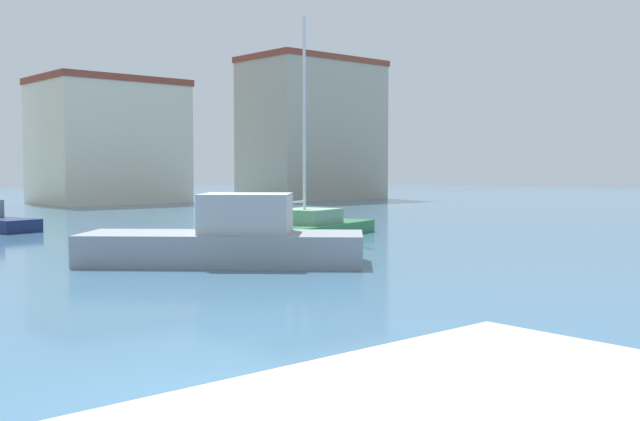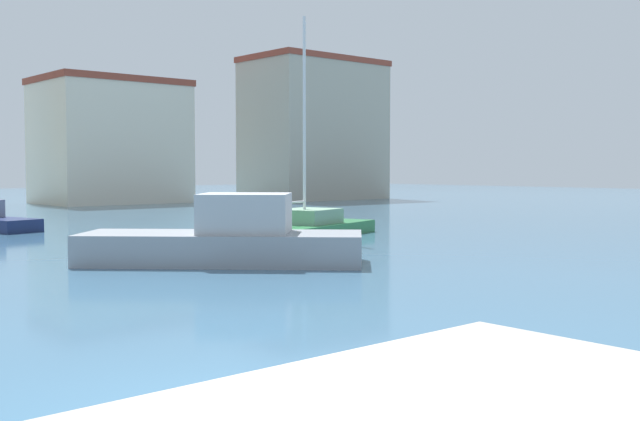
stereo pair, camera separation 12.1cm
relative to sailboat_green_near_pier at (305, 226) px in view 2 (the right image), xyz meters
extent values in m
plane|color=#38607F|center=(0.19, 3.52, -0.41)|extent=(160.00, 160.00, 0.00)
cube|color=#28703D|center=(-0.07, -0.02, -0.16)|extent=(7.90, 4.86, 0.51)
cube|color=gray|center=(0.26, 0.09, 0.39)|extent=(2.84, 2.56, 0.59)
cylinder|color=silver|center=(-0.07, -0.02, 4.16)|extent=(0.12, 0.12, 8.13)
cylinder|color=silver|center=(-1.34, -0.46, 1.00)|extent=(2.50, 0.92, 0.08)
cube|color=gray|center=(-7.26, -4.92, 0.03)|extent=(7.49, 7.36, 0.88)
cube|color=#ADB0B5|center=(-6.78, -5.38, 1.03)|extent=(3.24, 3.23, 1.12)
cube|color=beige|center=(7.69, 32.88, 4.18)|extent=(10.48, 7.96, 9.19)
cube|color=brown|center=(7.69, 32.88, 9.03)|extent=(10.69, 8.12, 0.50)
cube|color=#B2A893|center=(24.59, 27.92, 5.51)|extent=(11.65, 7.38, 11.83)
cube|color=brown|center=(24.59, 27.92, 11.67)|extent=(11.88, 7.52, 0.50)
camera|label=1|loc=(-19.38, -22.78, 2.29)|focal=42.48mm
camera|label=2|loc=(-19.28, -22.86, 2.29)|focal=42.48mm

